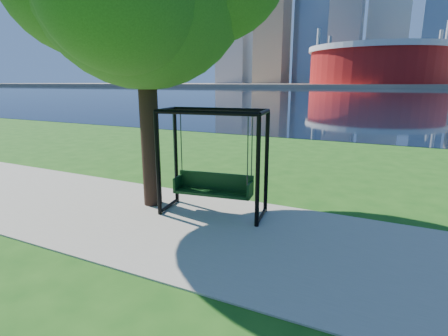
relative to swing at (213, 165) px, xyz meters
The scene contains 7 objects.
ground 1.35m from the swing, 33.17° to the right, with size 900.00×900.00×0.00m, color #1E5114.
path 1.56m from the swing, 55.98° to the right, with size 120.00×4.00×0.03m, color #9E937F.
river 101.61m from the swing, 89.66° to the left, with size 900.00×180.00×0.02m, color black.
far_bank 305.61m from the swing, 89.89° to the left, with size 900.00×228.00×2.00m, color #937F60.
stadium 235.16m from the swing, 92.29° to the left, with size 83.00×83.00×32.00m.
skyline 320.91m from the swing, 90.66° to the left, with size 392.00×66.00×96.50m.
swing is the anchor object (origin of this frame).
Camera 1 is at (2.91, -6.26, 2.92)m, focal length 28.00 mm.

